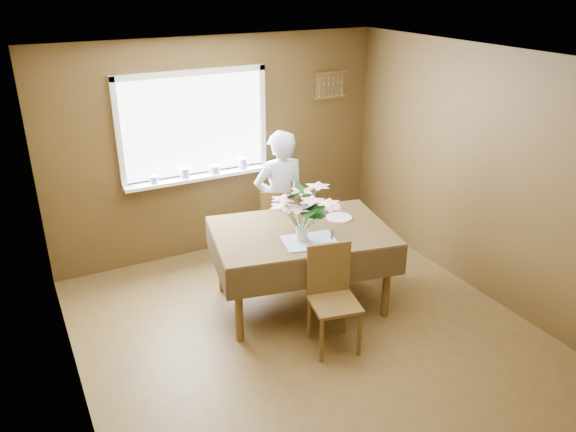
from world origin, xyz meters
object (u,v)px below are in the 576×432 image
seated_woman (280,202)px  flower_bouquet (302,209)px  dining_table (301,239)px  chair_far (280,225)px  chair_near (332,292)px

seated_woman → flower_bouquet: size_ratio=2.85×
dining_table → chair_far: size_ratio=1.99×
chair_near → flower_bouquet: flower_bouquet is taller
chair_far → seated_woman: size_ratio=0.59×
dining_table → chair_far: chair_far is taller
chair_far → chair_near: bearing=107.1°
chair_far → seated_woman: (-0.01, -0.03, 0.29)m
seated_woman → dining_table: bearing=82.7°
dining_table → chair_far: bearing=90.0°
dining_table → flower_bouquet: 0.48m
dining_table → chair_near: size_ratio=1.99×
dining_table → seated_woman: seated_woman is taller
chair_far → flower_bouquet: bearing=101.0°
dining_table → chair_far: (0.16, 0.79, -0.20)m
dining_table → chair_near: 0.73m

